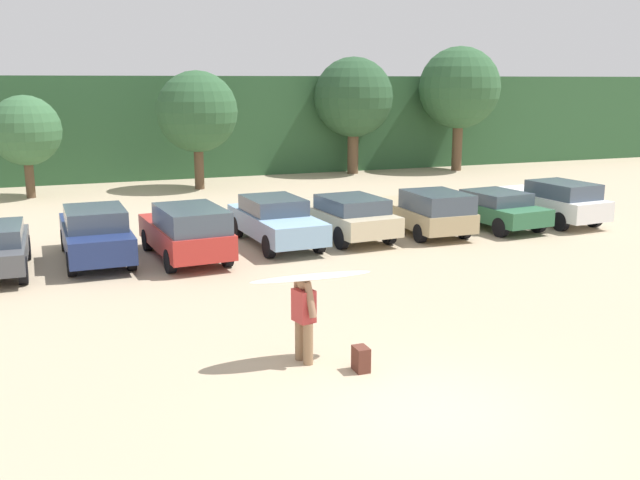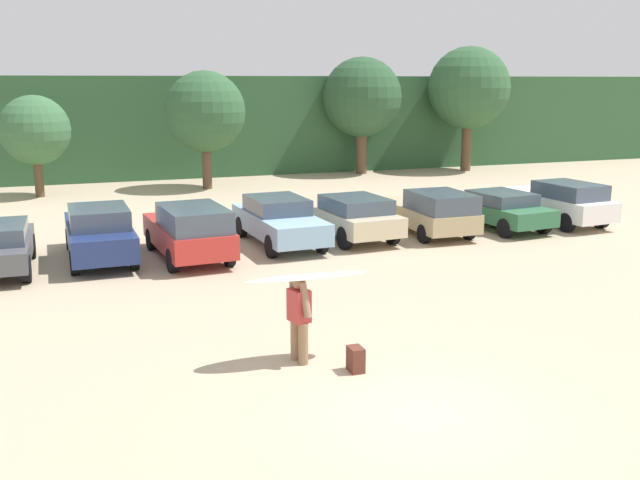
% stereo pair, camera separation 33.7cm
% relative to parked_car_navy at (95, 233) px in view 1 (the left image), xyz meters
% --- Properties ---
extents(ground_plane, '(120.00, 120.00, 0.00)m').
position_rel_parked_car_navy_xyz_m(ground_plane, '(4.17, -11.90, -0.81)').
color(ground_plane, tan).
extents(hillside_ridge, '(108.00, 12.00, 5.28)m').
position_rel_parked_car_navy_xyz_m(hillside_ridge, '(4.17, 22.46, 1.83)').
color(hillside_ridge, '#2D5633').
rests_on(hillside_ridge, ground_plane).
extents(tree_left, '(3.02, 3.02, 4.45)m').
position_rel_parked_car_navy_xyz_m(tree_left, '(-1.90, 12.77, 2.11)').
color(tree_left, brown).
rests_on(tree_left, ground_plane).
extents(tree_right, '(3.77, 3.77, 5.52)m').
position_rel_parked_car_navy_xyz_m(tree_right, '(5.57, 12.73, 2.80)').
color(tree_right, brown).
rests_on(tree_right, ground_plane).
extents(tree_far_left, '(4.30, 4.30, 6.31)m').
position_rel_parked_car_navy_xyz_m(tree_far_left, '(14.70, 15.50, 3.32)').
color(tree_far_left, brown).
rests_on(tree_far_left, ground_plane).
extents(tree_center, '(4.55, 4.55, 6.92)m').
position_rel_parked_car_navy_xyz_m(tree_center, '(20.81, 14.66, 3.81)').
color(tree_center, brown).
rests_on(tree_center, ground_plane).
extents(parked_car_navy, '(1.85, 4.77, 1.57)m').
position_rel_parked_car_navy_xyz_m(parked_car_navy, '(0.00, 0.00, 0.00)').
color(parked_car_navy, navy).
rests_on(parked_car_navy, ground_plane).
extents(parked_car_red, '(2.09, 4.49, 1.62)m').
position_rel_parked_car_navy_xyz_m(parked_car_red, '(2.44, -0.87, 0.05)').
color(parked_car_red, '#B72D28').
rests_on(parked_car_red, ground_plane).
extents(parked_car_sky_blue, '(1.98, 4.74, 1.47)m').
position_rel_parked_car_navy_xyz_m(parked_car_sky_blue, '(5.41, 0.18, -0.03)').
color(parked_car_sky_blue, '#84ADD1').
rests_on(parked_car_sky_blue, ground_plane).
extents(parked_car_champagne, '(2.21, 4.78, 1.43)m').
position_rel_parked_car_navy_xyz_m(parked_car_champagne, '(7.82, 0.27, -0.04)').
color(parked_car_champagne, beige).
rests_on(parked_car_champagne, ground_plane).
extents(parked_car_tan, '(1.86, 4.44, 1.52)m').
position_rel_parked_car_navy_xyz_m(parked_car_tan, '(10.61, -0.08, -0.03)').
color(parked_car_tan, tan).
rests_on(parked_car_tan, ground_plane).
extents(parked_car_forest_green, '(2.20, 4.10, 1.30)m').
position_rel_parked_car_navy_xyz_m(parked_car_forest_green, '(13.33, -0.09, -0.10)').
color(parked_car_forest_green, '#2D6642').
rests_on(parked_car_forest_green, ground_plane).
extents(parked_car_white, '(2.10, 4.77, 1.54)m').
position_rel_parked_car_navy_xyz_m(parked_car_white, '(15.81, 0.04, -0.01)').
color(parked_car_white, white).
rests_on(parked_car_white, ground_plane).
extents(person_adult, '(0.38, 0.69, 1.63)m').
position_rel_parked_car_navy_xyz_m(person_adult, '(3.01, -9.23, 0.11)').
color(person_adult, '#8C6B4C').
rests_on(person_adult, ground_plane).
extents(surfboard_white, '(2.31, 0.68, 0.15)m').
position_rel_parked_car_navy_xyz_m(surfboard_white, '(3.16, -9.24, 0.79)').
color(surfboard_white, white).
extents(backpack_dropped, '(0.24, 0.34, 0.45)m').
position_rel_parked_car_navy_xyz_m(backpack_dropped, '(3.81, -10.00, -0.58)').
color(backpack_dropped, '#592D23').
rests_on(backpack_dropped, ground_plane).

